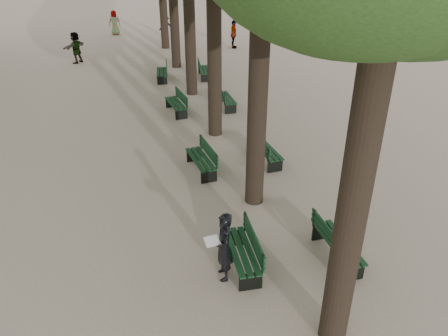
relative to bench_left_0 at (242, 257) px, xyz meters
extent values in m
plane|color=#BBA58E|center=(-0.37, -0.35, -0.27)|extent=(120.00, 120.00, 0.00)
cylinder|color=#33261C|center=(1.13, -2.35, 3.48)|extent=(0.52, 0.52, 7.50)
cylinder|color=#33261C|center=(1.13, 2.65, 3.48)|extent=(0.52, 0.52, 7.50)
cylinder|color=#33261C|center=(1.13, 7.65, 3.48)|extent=(0.52, 0.52, 7.50)
cylinder|color=#33261C|center=(1.13, 12.65, 3.48)|extent=(0.52, 0.52, 7.50)
cube|color=black|center=(-0.02, 0.00, -0.05)|extent=(0.60, 1.82, 0.45)
cube|color=black|center=(-0.02, 0.00, 0.18)|extent=(0.62, 1.82, 0.04)
cube|color=black|center=(0.26, -0.01, 0.45)|extent=(0.12, 1.80, 0.40)
cube|color=black|center=(-0.02, 4.79, -0.05)|extent=(0.72, 1.85, 0.45)
cube|color=black|center=(-0.02, 4.79, 0.18)|extent=(0.74, 1.85, 0.04)
cube|color=black|center=(0.26, 4.82, 0.45)|extent=(0.24, 1.79, 0.40)
cube|color=black|center=(-0.02, 10.23, -0.05)|extent=(0.75, 1.85, 0.45)
cube|color=black|center=(-0.02, 10.23, 0.18)|extent=(0.77, 1.85, 0.04)
cube|color=black|center=(0.26, 10.27, 0.45)|extent=(0.27, 1.79, 0.40)
cube|color=black|center=(-0.02, 15.25, -0.05)|extent=(0.73, 1.85, 0.45)
cube|color=black|center=(-0.02, 15.25, 0.18)|extent=(0.75, 1.85, 0.04)
cube|color=black|center=(0.26, 15.22, 0.45)|extent=(0.25, 1.79, 0.40)
cube|color=black|center=(2.28, -0.28, -0.05)|extent=(0.55, 1.81, 0.45)
cube|color=black|center=(2.28, -0.28, 0.18)|extent=(0.57, 1.81, 0.04)
cube|color=black|center=(2.00, -0.28, 0.45)|extent=(0.07, 1.80, 0.40)
cube|color=black|center=(2.28, 4.94, -0.05)|extent=(0.66, 1.84, 0.45)
cube|color=black|center=(2.28, 4.94, 0.18)|extent=(0.68, 1.84, 0.04)
cube|color=black|center=(2.00, 4.92, 0.45)|extent=(0.19, 1.80, 0.40)
cube|color=black|center=(2.28, 10.38, -0.05)|extent=(0.54, 1.81, 0.45)
cube|color=black|center=(2.28, 10.38, 0.18)|extent=(0.56, 1.81, 0.04)
cube|color=black|center=(2.00, 10.38, 0.45)|extent=(0.06, 1.80, 0.40)
cube|color=black|center=(2.28, 15.10, -0.05)|extent=(0.72, 1.85, 0.45)
cube|color=black|center=(2.28, 15.10, 0.18)|extent=(0.74, 1.85, 0.04)
cube|color=black|center=(2.01, 15.14, 0.45)|extent=(0.24, 1.79, 0.40)
imported|color=black|center=(-0.50, -0.24, 0.57)|extent=(0.36, 0.68, 1.68)
cube|color=white|center=(-0.75, -0.24, 0.78)|extent=(0.37, 0.29, 0.12)
imported|color=#262628|center=(-4.50, 20.07, 0.64)|extent=(1.35, 1.53, 1.82)
imported|color=#262628|center=(1.61, 25.96, 0.53)|extent=(1.08, 0.48, 1.61)
imported|color=#262628|center=(5.63, 21.49, 0.64)|extent=(0.68, 1.13, 1.82)
imported|color=#262628|center=(-2.04, 28.04, 0.63)|extent=(0.91, 0.45, 1.80)
camera|label=1|loc=(-2.33, -7.59, 6.59)|focal=35.00mm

